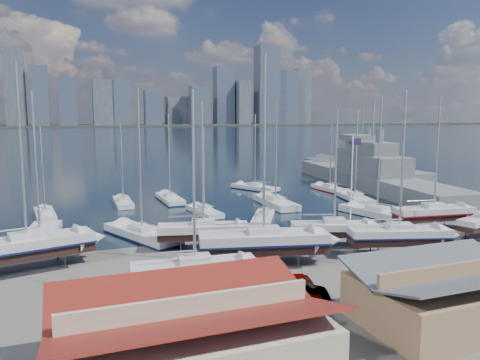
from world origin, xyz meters
name	(u,v)px	position (x,y,z in m)	size (l,w,h in m)	color
ground	(325,256)	(0.00, -10.00, 0.00)	(1400.00, 1400.00, 0.00)	#605E59
water	(97,135)	(0.00, 300.00, -0.15)	(1400.00, 600.00, 0.40)	#182939
far_shore	(82,126)	(0.00, 560.00, 1.10)	(1400.00, 80.00, 2.20)	#2D332D
skyline	(74,94)	(-7.83, 553.76, 39.09)	(639.14, 43.80, 107.69)	#475166
shed_red	(191,333)	(-18.00, -26.00, 2.32)	(14.70, 9.45, 4.51)	#BFB293
shed_grey	(450,291)	(0.00, -26.00, 2.15)	(12.60, 8.40, 4.17)	#8C6B4C
sailboat_cradle_0	(27,247)	(-27.35, -4.24, 2.20)	(12.01, 5.94, 18.50)	#2D2D33
sailboat_cradle_1	(195,270)	(-14.87, -15.48, 2.06)	(10.03, 3.83, 15.83)	#2D2D33
sailboat_cradle_2	(203,230)	(-10.68, -3.50, 2.04)	(9.74, 4.85, 15.36)	#2D2D33
sailboat_cradle_3	(264,242)	(-6.83, -10.38, 2.24)	(12.57, 6.07, 19.32)	#2D2D33
sailboat_cradle_4	(334,228)	(2.62, -7.44, 2.01)	(9.26, 5.34, 14.70)	#2D2D33
sailboat_cradle_5	(399,235)	(6.97, -12.48, 2.08)	(10.45, 5.73, 16.26)	#2D2D33
sailboat_cradle_6	(434,213)	(18.15, -5.23, 2.08)	(10.33, 4.15, 16.21)	#2D2D33
sailboat_moored_0	(40,238)	(-26.75, 6.26, 0.31)	(4.71, 11.93, 17.36)	black
sailboat_moored_1	(45,215)	(-26.62, 19.18, 0.31)	(3.29, 8.91, 13.03)	black
sailboat_moored_2	(123,203)	(-15.50, 24.27, 0.32)	(2.60, 8.81, 13.25)	black
sailboat_moored_3	(142,236)	(-15.98, 3.12, 0.31)	(7.69, 12.17, 17.67)	black
sailboat_moored_4	(204,212)	(-5.59, 13.26, 0.32)	(3.38, 8.75, 12.87)	black
sailboat_moored_5	(170,200)	(-8.03, 24.59, 0.31)	(2.97, 9.96, 14.82)	black
sailboat_moored_6	(263,219)	(0.48, 6.40, 0.31)	(6.37, 8.75, 12.96)	black
sailboat_moored_7	(276,204)	(6.44, 15.23, 0.32)	(3.70, 11.68, 17.45)	black
sailboat_moored_8	(255,189)	(9.41, 30.58, 0.31)	(7.08, 10.02, 14.77)	black
sailboat_moored_9	(377,215)	(16.26, 3.20, 0.32)	(5.88, 11.85, 17.24)	black
sailboat_moored_10	(355,199)	(20.36, 14.41, 0.31)	(4.91, 10.66, 15.38)	black
sailboat_moored_11	(330,190)	(21.84, 24.44, 0.31)	(2.94, 9.49, 14.06)	black
naval_ship_east	(371,179)	(31.54, 25.41, 1.67)	(15.09, 52.97, 18.71)	#585E62
naval_ship_west	(361,167)	(42.72, 44.56, 1.67)	(9.24, 40.27, 17.59)	#585E62
car_a	(304,288)	(-7.17, -18.76, 0.80)	(1.89, 4.69, 1.60)	gray
car_b	(299,292)	(-7.92, -19.37, 0.76)	(1.60, 4.59, 1.51)	gray
car_c	(461,273)	(7.12, -20.23, 0.67)	(2.24, 4.85, 1.35)	gray
car_d	(402,271)	(2.72, -18.09, 0.68)	(1.90, 4.68, 1.36)	gray
flagpole	(352,184)	(4.47, -7.81, 6.77)	(1.04, 0.12, 11.78)	white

